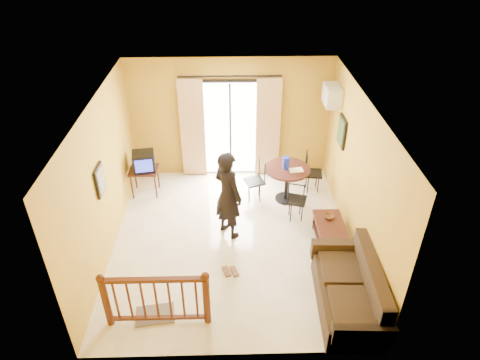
{
  "coord_description": "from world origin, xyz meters",
  "views": [
    {
      "loc": [
        -0.02,
        -6.3,
        5.48
      ],
      "look_at": [
        0.16,
        0.2,
        1.25
      ],
      "focal_mm": 32.0,
      "sensor_mm": 36.0,
      "label": 1
    }
  ],
  "objects_px": {
    "television": "(144,161)",
    "sofa": "(351,292)",
    "dining_table": "(287,175)",
    "standing_person": "(228,195)",
    "coffee_table": "(330,230)"
  },
  "relations": [
    {
      "from": "dining_table",
      "to": "sofa",
      "type": "height_order",
      "value": "sofa"
    },
    {
      "from": "television",
      "to": "coffee_table",
      "type": "distance_m",
      "value": 4.15
    },
    {
      "from": "sofa",
      "to": "television",
      "type": "bearing_deg",
      "value": 140.76
    },
    {
      "from": "dining_table",
      "to": "standing_person",
      "type": "xyz_separation_m",
      "value": [
        -1.26,
        -1.1,
        0.27
      ]
    },
    {
      "from": "dining_table",
      "to": "sofa",
      "type": "relative_size",
      "value": 0.49
    },
    {
      "from": "television",
      "to": "standing_person",
      "type": "xyz_separation_m",
      "value": [
        1.8,
        -1.42,
        0.08
      ]
    },
    {
      "from": "coffee_table",
      "to": "sofa",
      "type": "distance_m",
      "value": 1.57
    },
    {
      "from": "television",
      "to": "sofa",
      "type": "xyz_separation_m",
      "value": [
        3.73,
        -3.33,
        -0.48
      ]
    },
    {
      "from": "television",
      "to": "coffee_table",
      "type": "relative_size",
      "value": 0.54
    },
    {
      "from": "coffee_table",
      "to": "sofa",
      "type": "relative_size",
      "value": 0.5
    },
    {
      "from": "television",
      "to": "coffee_table",
      "type": "bearing_deg",
      "value": -34.56
    },
    {
      "from": "television",
      "to": "standing_person",
      "type": "relative_size",
      "value": 0.29
    },
    {
      "from": "television",
      "to": "sofa",
      "type": "height_order",
      "value": "television"
    },
    {
      "from": "coffee_table",
      "to": "dining_table",
      "type": "bearing_deg",
      "value": 114.58
    },
    {
      "from": "dining_table",
      "to": "standing_person",
      "type": "height_order",
      "value": "standing_person"
    }
  ]
}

